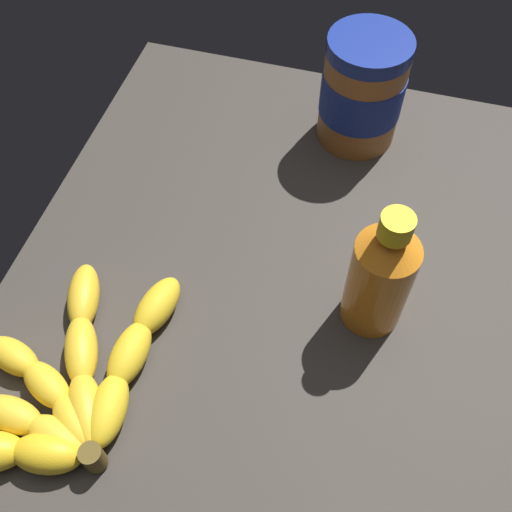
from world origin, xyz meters
TOP-DOWN VIEW (x-y plane):
  - ground_plane at (0.00, 0.00)cm, footprint 73.85×56.46cm
  - banana_bunch at (-14.88, 16.51)cm, footprint 25.77×19.23cm
  - peanut_butter_jar at (26.76, -3.51)cm, footprint 9.72×9.72cm
  - honey_bottle at (1.89, -9.58)cm, footprint 5.99×5.99cm

SIDE VIEW (x-z plane):
  - ground_plane at x=0.00cm, z-range -4.85..0.00cm
  - banana_bunch at x=-14.88cm, z-range -0.14..3.37cm
  - peanut_butter_jar at x=26.76cm, z-range -0.09..13.58cm
  - honey_bottle at x=1.89cm, z-range -0.82..14.66cm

